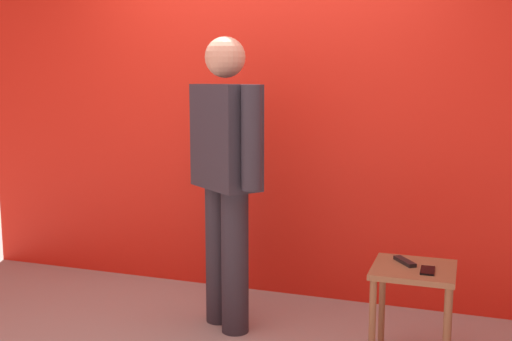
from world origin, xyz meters
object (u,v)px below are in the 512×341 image
cell_phone (428,270)px  side_table (413,286)px  standing_person (226,169)px  tv_remote (405,261)px

cell_phone → side_table: bearing=143.3°
standing_person → tv_remote: standing_person is taller
side_table → standing_person: bearing=171.1°
standing_person → tv_remote: bearing=-6.6°
tv_remote → cell_phone: bearing=-75.7°
side_table → tv_remote: bearing=135.0°
standing_person → cell_phone: standing_person is taller
standing_person → side_table: bearing=-8.9°
cell_phone → tv_remote: (-0.13, 0.10, 0.01)m
standing_person → cell_phone: bearing=-10.8°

